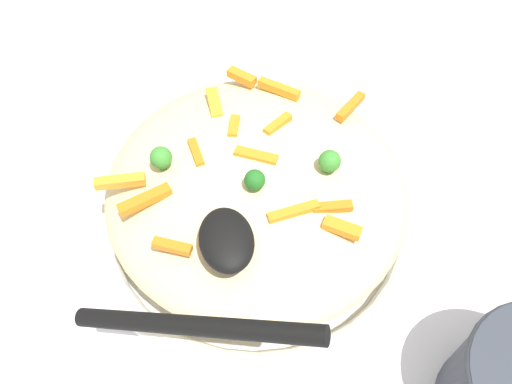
# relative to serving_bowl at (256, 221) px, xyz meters

# --- Properties ---
(ground_plane) EXTENTS (2.40, 2.40, 0.00)m
(ground_plane) POSITION_rel_serving_bowl_xyz_m (0.00, 0.00, -0.03)
(ground_plane) COLOR silver
(serving_bowl) EXTENTS (0.31, 0.31, 0.05)m
(serving_bowl) POSITION_rel_serving_bowl_xyz_m (0.00, 0.00, 0.00)
(serving_bowl) COLOR white
(serving_bowl) RESTS_ON ground_plane
(pasta_mound) EXTENTS (0.27, 0.27, 0.08)m
(pasta_mound) POSITION_rel_serving_bowl_xyz_m (0.00, 0.00, 0.06)
(pasta_mound) COLOR beige
(pasta_mound) RESTS_ON serving_bowl
(carrot_piece_0) EXTENTS (0.01, 0.04, 0.01)m
(carrot_piece_0) POSITION_rel_serving_bowl_xyz_m (0.00, 0.11, 0.09)
(carrot_piece_0) COLOR orange
(carrot_piece_0) RESTS_ON pasta_mound
(carrot_piece_1) EXTENTS (0.03, 0.01, 0.01)m
(carrot_piece_1) POSITION_rel_serving_bowl_xyz_m (0.04, 0.01, 0.10)
(carrot_piece_1) COLOR orange
(carrot_piece_1) RESTS_ON pasta_mound
(carrot_piece_2) EXTENTS (0.03, 0.04, 0.01)m
(carrot_piece_2) POSITION_rel_serving_bowl_xyz_m (-0.00, -0.00, 0.10)
(carrot_piece_2) COLOR orange
(carrot_piece_2) RESTS_ON pasta_mound
(carrot_piece_3) EXTENTS (0.03, 0.03, 0.01)m
(carrot_piece_3) POSITION_rel_serving_bowl_xyz_m (0.11, -0.01, 0.09)
(carrot_piece_3) COLOR orange
(carrot_piece_3) RESTS_ON pasta_mound
(carrot_piece_4) EXTENTS (0.04, 0.01, 0.01)m
(carrot_piece_4) POSITION_rel_serving_bowl_xyz_m (0.08, 0.02, 0.09)
(carrot_piece_4) COLOR orange
(carrot_piece_4) RESTS_ON pasta_mound
(carrot_piece_5) EXTENTS (0.03, 0.03, 0.01)m
(carrot_piece_5) POSITION_rel_serving_bowl_xyz_m (-0.08, -0.05, 0.09)
(carrot_piece_5) COLOR orange
(carrot_piece_5) RESTS_ON pasta_mound
(carrot_piece_6) EXTENTS (0.02, 0.03, 0.01)m
(carrot_piece_6) POSITION_rel_serving_bowl_xyz_m (0.03, -0.03, 0.10)
(carrot_piece_6) COLOR orange
(carrot_piece_6) RESTS_ON pasta_mound
(carrot_piece_7) EXTENTS (0.01, 0.04, 0.01)m
(carrot_piece_7) POSITION_rel_serving_bowl_xyz_m (-0.06, -0.02, 0.09)
(carrot_piece_7) COLOR orange
(carrot_piece_7) RESTS_ON pasta_mound
(carrot_piece_8) EXTENTS (0.03, 0.03, 0.01)m
(carrot_piece_8) POSITION_rel_serving_bowl_xyz_m (0.05, -0.10, 0.09)
(carrot_piece_8) COLOR orange
(carrot_piece_8) RESTS_ON pasta_mound
(carrot_piece_9) EXTENTS (0.03, 0.01, 0.01)m
(carrot_piece_9) POSITION_rel_serving_bowl_xyz_m (0.02, 0.05, 0.09)
(carrot_piece_9) COLOR orange
(carrot_piece_9) RESTS_ON pasta_mound
(carrot_piece_10) EXTENTS (0.01, 0.03, 0.01)m
(carrot_piece_10) POSITION_rel_serving_bowl_xyz_m (-0.06, -0.05, 0.09)
(carrot_piece_10) COLOR orange
(carrot_piece_10) RESTS_ON pasta_mound
(carrot_piece_11) EXTENTS (0.02, 0.03, 0.01)m
(carrot_piece_11) POSITION_rel_serving_bowl_xyz_m (-0.07, 0.08, 0.09)
(carrot_piece_11) COLOR orange
(carrot_piece_11) RESTS_ON pasta_mound
(carrot_piece_12) EXTENTS (0.02, 0.04, 0.01)m
(carrot_piece_12) POSITION_rel_serving_bowl_xyz_m (-0.02, 0.09, 0.09)
(carrot_piece_12) COLOR orange
(carrot_piece_12) RESTS_ON pasta_mound
(carrot_piece_13) EXTENTS (0.03, 0.04, 0.01)m
(carrot_piece_13) POSITION_rel_serving_bowl_xyz_m (0.08, -0.04, 0.09)
(carrot_piece_13) COLOR orange
(carrot_piece_13) RESTS_ON pasta_mound
(broccoli_floret_0) EXTENTS (0.02, 0.02, 0.02)m
(broccoli_floret_0) POSITION_rel_serving_bowl_xyz_m (0.01, 0.08, 0.10)
(broccoli_floret_0) COLOR #377928
(broccoli_floret_0) RESTS_ON pasta_mound
(broccoli_floret_1) EXTENTS (0.02, 0.02, 0.02)m
(broccoli_floret_1) POSITION_rel_serving_bowl_xyz_m (-0.03, 0.01, 0.10)
(broccoli_floret_1) COLOR #205B1C
(broccoli_floret_1) RESTS_ON pasta_mound
(broccoli_floret_2) EXTENTS (0.02, 0.02, 0.02)m
(broccoli_floret_2) POSITION_rel_serving_bowl_xyz_m (-0.02, -0.06, 0.10)
(broccoli_floret_2) COLOR #377928
(broccoli_floret_2) RESTS_ON pasta_mound
(serving_spoon) EXTENTS (0.14, 0.15, 0.07)m
(serving_spoon) POSITION_rel_serving_bowl_xyz_m (-0.10, 0.05, 0.11)
(serving_spoon) COLOR black
(serving_spoon) RESTS_ON pasta_mound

